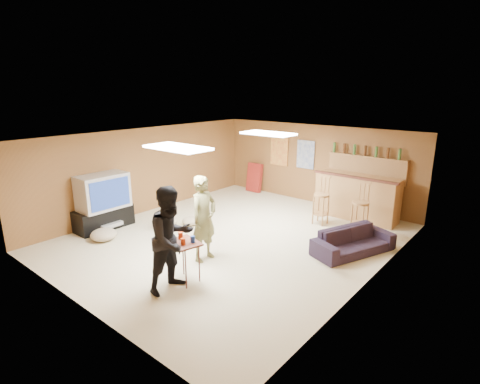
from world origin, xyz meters
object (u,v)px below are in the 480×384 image
Objects in this scene: tv_body at (103,192)px; person_black at (172,239)px; sofa at (353,241)px; bar_counter at (357,197)px; person_olive at (204,219)px; tray_table at (184,262)px.

person_black is (3.29, -0.75, -0.03)m from tv_body.
tv_body reaches higher than sofa.
sofa is at bearing -67.85° from bar_counter.
person_olive reaches higher than tray_table.
bar_counter is at bearing 43.86° from sofa.
person_black is at bearing -81.82° from tray_table.
tv_body is 6.09m from bar_counter.
sofa is 3.38m from tray_table.
person_black is at bearing -162.43° from person_olive.
tv_body is at bearing -133.00° from bar_counter.
tv_body is 0.63× the size of person_black.
person_olive is 1.17m from person_black.
tv_body is at bearing 171.61° from tray_table.
tray_table is at bearing 8.47° from person_black.
tray_table is (-0.04, 0.27, -0.51)m from person_black.
tv_body is at bearing 137.80° from sofa.
person_black is at bearing -12.90° from tv_body.
bar_counter is 2.20m from sofa.
person_olive is at bearing 19.87° from person_black.
person_olive is (2.90, 0.35, -0.08)m from tv_body.
tv_body reaches higher than tray_table.
bar_counter is 1.22× the size of person_olive.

